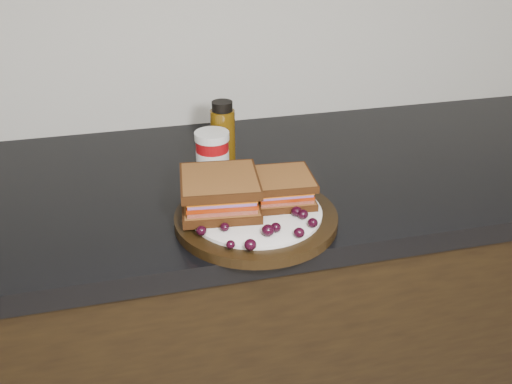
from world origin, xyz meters
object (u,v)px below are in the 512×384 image
plate (256,218)px  condiment_jar (213,156)px  sandwich_left (220,193)px  oil_bottle (223,134)px

plate → condiment_jar: 0.19m
sandwich_left → condiment_jar: condiment_jar is taller
plate → condiment_jar: (-0.04, 0.19, 0.04)m
oil_bottle → condiment_jar: bearing=-119.8°
sandwich_left → condiment_jar: (0.02, 0.16, -0.00)m
sandwich_left → oil_bottle: bearing=83.9°
condiment_jar → oil_bottle: (0.03, 0.06, 0.02)m
sandwich_left → condiment_jar: bearing=90.7°
plate → sandwich_left: bearing=157.1°
condiment_jar → oil_bottle: 0.07m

